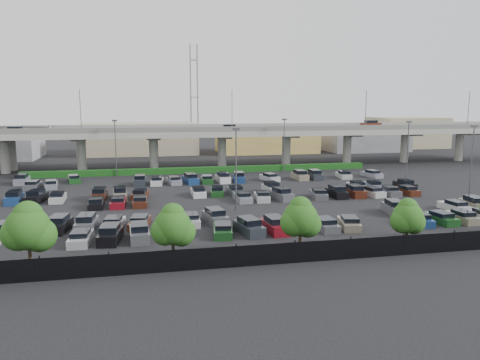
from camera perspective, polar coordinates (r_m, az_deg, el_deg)
name	(u,v)px	position (r m, az deg, el deg)	size (l,w,h in m)	color
ground	(225,198)	(66.12, -1.84, -2.22)	(280.00, 280.00, 0.00)	black
overpass	(197,134)	(96.64, -5.27, 5.58)	(150.00, 13.00, 15.80)	gray
hedge	(203,170)	(90.41, -4.59, 1.24)	(66.00, 1.60, 1.10)	#134112
fence	(283,253)	(39.48, 5.22, -8.90)	(70.00, 0.10, 2.00)	black
tree_row	(287,218)	(40.32, 5.69, -4.65)	(65.07, 3.66, 5.94)	#332316
parked_cars	(218,199)	(62.31, -2.73, -2.34)	(62.99, 41.70, 1.67)	silver
light_poles	(194,153)	(66.56, -5.67, 3.26)	(66.90, 48.38, 10.30)	#47474C
distant_buildings	(230,138)	(128.17, -1.19, 5.08)	(138.00, 24.00, 9.00)	slate
comm_tower	(194,95)	(138.67, -5.61, 10.27)	(2.40, 2.40, 30.00)	#47474C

